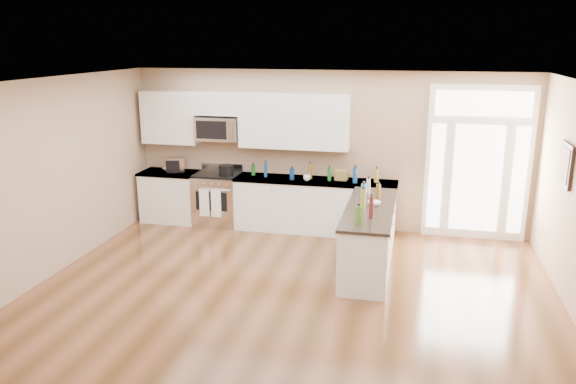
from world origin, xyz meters
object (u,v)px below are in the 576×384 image
Objects in this scene: kitchen_range at (218,199)px; stockpot at (226,170)px; peninsula_cabinet at (369,239)px; toaster_oven at (176,164)px.

kitchen_range is 4.15× the size of stockpot.
peninsula_cabinet is at bearing -27.31° from stockpot.
kitchen_range is at bearing -23.38° from toaster_oven.
peninsula_cabinet is 2.15× the size of kitchen_range.
peninsula_cabinet is 3.23m from kitchen_range.
stockpot is at bearing -16.96° from kitchen_range.
stockpot is at bearing 152.69° from peninsula_cabinet.
kitchen_range reaches higher than peninsula_cabinet.
peninsula_cabinet is 8.92× the size of stockpot.
toaster_oven reaches higher than peninsula_cabinet.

